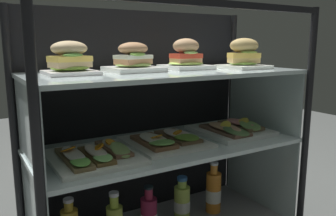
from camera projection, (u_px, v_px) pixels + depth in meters
case_frame at (150, 114)px, 1.51m from camera, size 1.11×0.51×0.97m
riser_lower_tier at (168, 190)px, 1.44m from camera, size 1.06×0.45×0.37m
shelf_lower_glass at (168, 145)px, 1.40m from camera, size 1.07×0.46×0.02m
riser_upper_tier at (168, 110)px, 1.37m from camera, size 1.06×0.45×0.28m
shelf_upper_glass at (168, 73)px, 1.35m from camera, size 1.07×0.46×0.02m
plated_roll_sandwich_mid_left at (70, 61)px, 1.19m from camera, size 0.17×0.17×0.12m
plated_roll_sandwich_near_left_corner at (133, 60)px, 1.32m from camera, size 0.20×0.20×0.11m
plated_roll_sandwich_mid_right at (186, 58)px, 1.45m from camera, size 0.18×0.18×0.13m
plated_roll_sandwich_near_right_corner at (244, 57)px, 1.48m from camera, size 0.18×0.18×0.13m
open_sandwich_tray_near_right_corner at (94, 155)px, 1.19m from camera, size 0.29×0.32×0.06m
open_sandwich_tray_center at (167, 140)px, 1.39m from camera, size 0.29×0.31×0.05m
open_sandwich_tray_right_of_center at (232, 129)px, 1.56m from camera, size 0.29×0.33×0.07m
juice_bottle_tucked_behind at (149, 215)px, 1.44m from camera, size 0.07×0.07×0.21m
juice_bottle_front_left_end at (182, 202)px, 1.55m from camera, size 0.07×0.07×0.20m
juice_bottle_back_left at (213, 192)px, 1.62m from camera, size 0.07×0.07×0.24m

